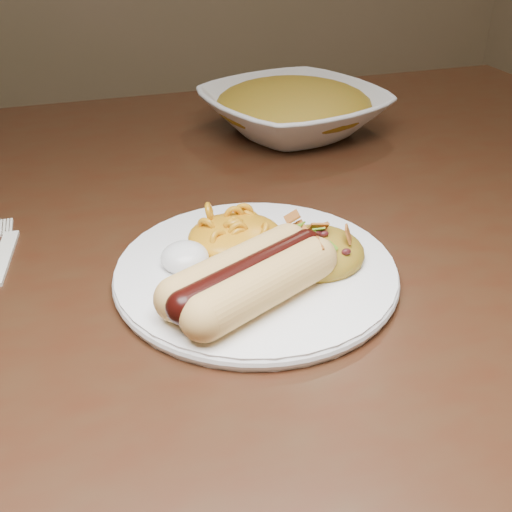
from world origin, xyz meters
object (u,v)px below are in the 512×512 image
object	(u,v)px
table	(133,285)
serving_bowl	(293,112)
plate	(256,271)
fork	(3,257)

from	to	relation	value
table	serving_bowl	distance (m)	0.36
table	plate	distance (m)	0.22
serving_bowl	table	bearing A→B (deg)	-144.50
table	fork	world-z (taller)	fork
table	plate	xyz separation A→B (m)	(0.10, -0.16, 0.10)
plate	serving_bowl	xyz separation A→B (m)	(0.17, 0.36, 0.02)
table	fork	xyz separation A→B (m)	(-0.12, -0.06, 0.09)
fork	serving_bowl	world-z (taller)	serving_bowl
table	plate	bearing A→B (deg)	-57.72
plate	fork	bearing A→B (deg)	154.87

